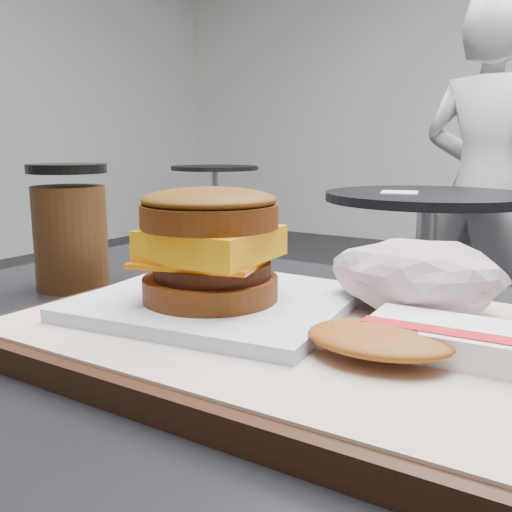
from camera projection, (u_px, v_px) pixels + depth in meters
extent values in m
cube|color=black|center=(260.00, 384.00, 0.39)|extent=(0.80, 0.60, 0.04)
cube|color=black|center=(286.00, 335.00, 0.41)|extent=(0.38, 0.28, 0.02)
cube|color=beige|center=(286.00, 322.00, 0.40)|extent=(0.36, 0.26, 0.00)
cube|color=white|center=(219.00, 302.00, 0.43)|extent=(0.21, 0.19, 0.01)
cylinder|color=#67310E|center=(211.00, 287.00, 0.42)|extent=(0.11, 0.11, 0.02)
cylinder|color=#321207|center=(212.00, 269.00, 0.42)|extent=(0.10, 0.10, 0.01)
cube|color=orange|center=(207.00, 258.00, 0.42)|extent=(0.11, 0.11, 0.00)
cube|color=#FEB410|center=(212.00, 243.00, 0.41)|extent=(0.09, 0.09, 0.02)
cylinder|color=#68320E|center=(209.00, 216.00, 0.41)|extent=(0.11, 0.11, 0.02)
ellipsoid|color=brown|center=(209.00, 200.00, 0.41)|extent=(0.11, 0.11, 0.02)
cube|color=white|center=(445.00, 339.00, 0.34)|extent=(0.09, 0.06, 0.02)
cube|color=red|center=(439.00, 330.00, 0.33)|extent=(0.09, 0.02, 0.00)
ellipsoid|color=#AD5C1B|center=(379.00, 339.00, 0.33)|extent=(0.09, 0.07, 0.01)
cylinder|color=#42240F|center=(71.00, 237.00, 0.57)|extent=(0.07, 0.07, 0.10)
cylinder|color=black|center=(66.00, 169.00, 0.56)|extent=(0.08, 0.08, 0.01)
cylinder|color=black|center=(417.00, 395.00, 2.09)|extent=(0.44, 0.44, 0.02)
cylinder|color=#A5A5AA|center=(422.00, 300.00, 2.02)|extent=(0.07, 0.07, 0.70)
cylinder|color=black|center=(428.00, 197.00, 1.95)|extent=(0.70, 0.70, 0.03)
cube|color=white|center=(400.00, 192.00, 1.93)|extent=(0.15, 0.15, 0.00)
imported|color=silver|center=(485.00, 190.00, 2.28)|extent=(0.61, 0.47, 1.47)
cylinder|color=black|center=(216.00, 262.00, 4.45)|extent=(0.40, 0.40, 0.02)
cylinder|color=#A5A5AA|center=(215.00, 216.00, 4.38)|extent=(0.06, 0.06, 0.70)
cylinder|color=black|center=(215.00, 168.00, 4.31)|extent=(0.66, 0.66, 0.03)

